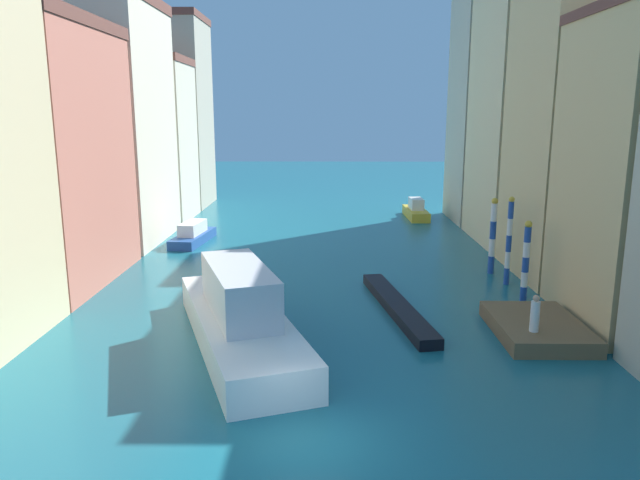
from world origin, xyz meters
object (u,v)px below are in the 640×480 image
at_px(vaporetto_white, 240,316).
at_px(person_on_dock, 535,315).
at_px(mooring_pole_2, 493,235).
at_px(motorboat_1, 193,235).
at_px(mooring_pole_1, 509,240).
at_px(motorboat_0, 416,211).
at_px(gondola_black, 397,306).
at_px(waterfront_dock, 537,328).
at_px(mooring_pole_0, 526,260).

bearing_deg(vaporetto_white, person_on_dock, -0.71).
relative_size(mooring_pole_2, motorboat_1, 0.76).
height_order(person_on_dock, mooring_pole_1, mooring_pole_1).
bearing_deg(motorboat_0, person_on_dock, -89.51).
relative_size(mooring_pole_1, gondola_black, 0.49).
bearing_deg(waterfront_dock, gondola_black, 151.65).
bearing_deg(waterfront_dock, motorboat_0, 91.72).
xyz_separation_m(vaporetto_white, motorboat_1, (-6.20, 19.38, -0.61)).
distance_m(mooring_pole_1, vaporetto_white, 16.11).
xyz_separation_m(person_on_dock, mooring_pole_2, (1.35, 11.27, 0.94)).
bearing_deg(gondola_black, mooring_pole_1, 35.44).
xyz_separation_m(mooring_pole_0, mooring_pole_2, (-0.19, 5.32, 0.19)).
height_order(waterfront_dock, person_on_dock, person_on_dock).
height_order(person_on_dock, gondola_black, person_on_dock).
bearing_deg(motorboat_0, mooring_pole_2, -85.17).
height_order(person_on_dock, motorboat_1, person_on_dock).
relative_size(mooring_pole_0, mooring_pole_1, 0.84).
height_order(mooring_pole_1, motorboat_1, mooring_pole_1).
bearing_deg(mooring_pole_1, waterfront_dock, -97.28).
relative_size(vaporetto_white, gondola_black, 1.27).
height_order(mooring_pole_1, gondola_black, mooring_pole_1).
bearing_deg(mooring_pole_0, mooring_pole_1, 88.94).
xyz_separation_m(waterfront_dock, motorboat_1, (-18.63, 18.21, 0.25)).
xyz_separation_m(mooring_pole_2, gondola_black, (-6.31, -6.94, -2.05)).
distance_m(vaporetto_white, gondola_black, 8.08).
height_order(mooring_pole_1, mooring_pole_2, mooring_pole_1).
bearing_deg(motorboat_1, gondola_black, -49.34).
xyz_separation_m(waterfront_dock, motorboat_0, (-0.87, 28.95, 0.29)).
height_order(vaporetto_white, motorboat_1, vaporetto_white).
bearing_deg(mooring_pole_0, person_on_dock, -104.46).
bearing_deg(mooring_pole_0, mooring_pole_2, 92.01).
distance_m(person_on_dock, mooring_pole_1, 9.20).
bearing_deg(person_on_dock, gondola_black, 138.95).
bearing_deg(mooring_pole_0, motorboat_1, 145.23).
relative_size(person_on_dock, mooring_pole_0, 0.37).
xyz_separation_m(person_on_dock, motorboat_1, (-18.02, 19.53, -0.78)).
xyz_separation_m(vaporetto_white, motorboat_0, (11.56, 30.11, -0.57)).
relative_size(mooring_pole_1, mooring_pole_2, 1.09).
relative_size(vaporetto_white, motorboat_1, 2.14).
distance_m(mooring_pole_0, motorboat_1, 23.86).
height_order(waterfront_dock, mooring_pole_0, mooring_pole_0).
relative_size(waterfront_dock, mooring_pole_0, 1.28).
bearing_deg(mooring_pole_1, mooring_pole_0, -91.06).
bearing_deg(mooring_pole_2, person_on_dock, -96.82).
xyz_separation_m(mooring_pole_1, gondola_black, (-6.55, -4.66, -2.24)).
distance_m(vaporetto_white, motorboat_1, 20.36).
xyz_separation_m(person_on_dock, mooring_pole_0, (1.53, 5.95, 0.75)).
distance_m(mooring_pole_2, motorboat_0, 19.14).
bearing_deg(motorboat_0, motorboat_1, -148.86).
xyz_separation_m(waterfront_dock, vaporetto_white, (-12.43, -1.17, 0.86)).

